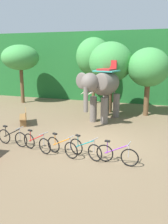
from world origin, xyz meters
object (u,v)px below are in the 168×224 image
bike_black (12,137)px  bike_orange (62,147)px  tree_center_left (111,62)px  bike_red (37,143)px  tree_far_left (20,58)px  bike_purple (117,155)px  elephant (103,86)px  wooden_bench (24,116)px  tree_left (148,68)px  tree_center_right (94,57)px  bike_teal (85,149)px

bike_black → bike_orange: 2.67m
tree_center_left → bike_red: size_ratio=3.06×
tree_far_left → bike_purple: (10.05, -9.28, -3.45)m
elephant → wooden_bench: bearing=-151.9°
elephant → bike_purple: 6.50m
tree_left → bike_black: bearing=-125.6°
bike_purple → bike_black: bearing=175.4°
tree_center_left → tree_center_right: bearing=126.0°
tree_center_right → bike_purple: 12.33m
tree_far_left → bike_orange: (7.72, -9.21, -3.45)m
elephant → wooden_bench: 5.21m
tree_center_right → bike_black: size_ratio=3.23×
tree_far_left → bike_red: (6.48, -9.14, -3.45)m
bike_black → bike_orange: (2.65, -0.33, 0.00)m
tree_left → bike_teal: bearing=-103.1°
tree_left → elephant: bearing=-139.2°
tree_center_right → bike_red: 11.50m
wooden_bench → tree_far_left: bearing=123.0°
tree_center_left → tree_left: size_ratio=1.09×
wooden_bench → tree_left: bearing=33.2°
tree_center_right → bike_red: bearing=-87.0°
tree_center_left → tree_left: (2.59, -0.14, -0.31)m
tree_far_left → wooden_bench: (3.69, -5.69, -3.36)m
tree_center_right → bike_orange: bearing=-80.7°
tree_far_left → bike_purple: tree_far_left is taller
tree_far_left → elephant: 8.86m
tree_center_right → bike_red: (0.57, -10.92, -3.53)m
bike_red → bike_purple: same height
bike_red → wooden_bench: 4.44m
tree_far_left → elephant: (8.03, -3.38, -1.64)m
elephant → bike_orange: bearing=-93.1°
bike_purple → wooden_bench: 7.31m
tree_far_left → bike_teal: tree_far_left is taller
tree_center_left → bike_teal: tree_center_left is taller
tree_far_left → wooden_bench: size_ratio=3.31×
tree_center_right → bike_purple: tree_center_right is taller
tree_center_left → bike_purple: bearing=-75.8°
bike_teal → wooden_bench: size_ratio=1.08×
tree_left → bike_orange: size_ratio=2.82×
elephant → bike_purple: bearing=-71.1°
bike_black → bike_teal: (3.65, -0.24, 0.00)m
elephant → bike_red: bearing=-105.0°
elephant → bike_purple: elephant is taller
bike_orange → tree_far_left: bearing=129.9°
tree_center_right → bike_teal: bearing=-75.6°
tree_center_left → tree_left: tree_center_left is taller
bike_orange → bike_purple: (2.34, -0.07, 0.00)m
bike_black → bike_teal: same height
tree_far_left → tree_left: size_ratio=1.07×
tree_far_left → tree_center_right: size_ratio=0.89×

